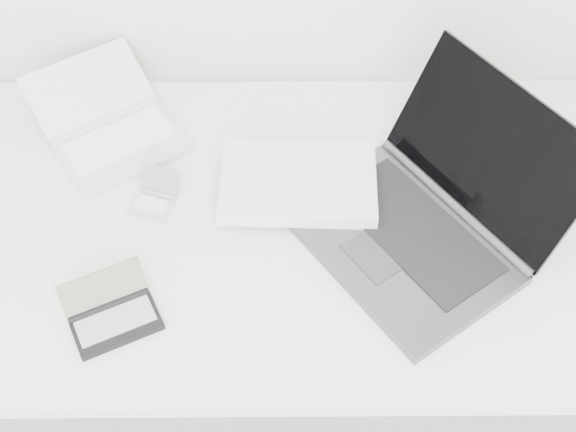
{
  "coord_description": "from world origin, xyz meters",
  "views": [
    {
      "loc": [
        -0.04,
        0.57,
        1.96
      ],
      "look_at": [
        -0.03,
        1.51,
        0.79
      ],
      "focal_mm": 50.0,
      "sensor_mm": 36.0,
      "label": 1
    }
  ],
  "objects_px": {
    "palmtop_charcoal": "(113,315)",
    "desk": "(303,234)",
    "laptop_large": "(382,205)",
    "netbook_open_white": "(113,130)"
  },
  "relations": [
    {
      "from": "laptop_large",
      "to": "desk",
      "type": "bearing_deg",
      "value": -125.68
    },
    {
      "from": "desk",
      "to": "netbook_open_white",
      "type": "xyz_separation_m",
      "value": [
        -0.4,
        0.22,
        0.07
      ]
    },
    {
      "from": "desk",
      "to": "netbook_open_white",
      "type": "distance_m",
      "value": 0.46
    },
    {
      "from": "netbook_open_white",
      "to": "palmtop_charcoal",
      "type": "bearing_deg",
      "value": -115.59
    },
    {
      "from": "laptop_large",
      "to": "palmtop_charcoal",
      "type": "distance_m",
      "value": 0.54
    },
    {
      "from": "palmtop_charcoal",
      "to": "desk",
      "type": "bearing_deg",
      "value": 8.32
    },
    {
      "from": "laptop_large",
      "to": "palmtop_charcoal",
      "type": "height_order",
      "value": "laptop_large"
    },
    {
      "from": "desk",
      "to": "laptop_large",
      "type": "distance_m",
      "value": 0.18
    },
    {
      "from": "desk",
      "to": "palmtop_charcoal",
      "type": "relative_size",
      "value": 8.61
    },
    {
      "from": "desk",
      "to": "palmtop_charcoal",
      "type": "distance_m",
      "value": 0.41
    }
  ]
}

